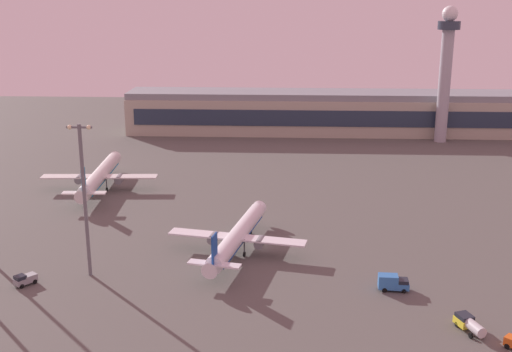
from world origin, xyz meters
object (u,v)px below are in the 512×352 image
(control_tower, at_px, (446,66))
(airplane_taxiway_distant, at_px, (100,176))
(cargo_loader, at_px, (25,279))
(catering_truck, at_px, (393,282))
(airplane_mid_apron, at_px, (237,236))
(apron_light_east, at_px, (84,193))
(fuel_truck, at_px, (469,324))

(control_tower, bearing_deg, airplane_taxiway_distant, -148.64)
(cargo_loader, bearing_deg, airplane_taxiway_distant, -47.61)
(airplane_taxiway_distant, distance_m, catering_truck, 94.85)
(airplane_mid_apron, distance_m, cargo_loader, 43.15)
(airplane_taxiway_distant, xyz_separation_m, apron_light_east, (14.26, -56.98, 13.00))
(airplane_mid_apron, xyz_separation_m, airplane_taxiway_distant, (-42.34, 43.99, 0.33))
(control_tower, xyz_separation_m, apron_light_east, (-96.02, -124.20, -11.09))
(control_tower, height_order, airplane_taxiway_distant, control_tower)
(airplane_taxiway_distant, relative_size, catering_truck, 7.28)
(catering_truck, bearing_deg, apron_light_east, -90.95)
(fuel_truck, bearing_deg, airplane_taxiway_distant, 117.93)
(catering_truck, bearing_deg, fuel_truck, 37.61)
(cargo_loader, bearing_deg, apron_light_east, -116.26)
(fuel_truck, bearing_deg, cargo_loader, 150.61)
(control_tower, height_order, airplane_mid_apron, control_tower)
(catering_truck, distance_m, apron_light_east, 60.61)
(control_tower, height_order, fuel_truck, control_tower)
(catering_truck, height_order, fuel_truck, catering_truck)
(cargo_loader, height_order, fuel_truck, fuel_truck)
(control_tower, distance_m, catering_truck, 136.06)
(cargo_loader, bearing_deg, fuel_truck, -150.19)
(control_tower, relative_size, catering_truck, 8.59)
(control_tower, bearing_deg, fuel_truck, -100.85)
(catering_truck, xyz_separation_m, fuel_truck, (10.20, -14.68, -0.21))
(airplane_mid_apron, distance_m, fuel_truck, 51.45)
(catering_truck, bearing_deg, cargo_loader, -86.24)
(catering_truck, xyz_separation_m, apron_light_east, (-58.48, 3.85, 15.48))
(airplane_mid_apron, xyz_separation_m, fuel_truck, (40.59, -31.51, -2.37))
(airplane_taxiway_distant, relative_size, fuel_truck, 6.31)
(airplane_mid_apron, xyz_separation_m, cargo_loader, (-39.15, -17.98, -2.56))
(airplane_mid_apron, relative_size, catering_truck, 6.65)
(cargo_loader, height_order, apron_light_east, apron_light_east)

